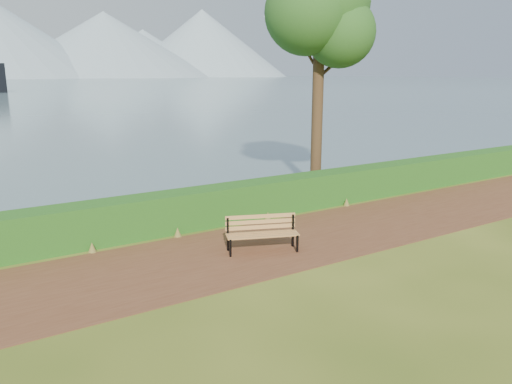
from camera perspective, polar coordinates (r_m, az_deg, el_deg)
ground at (r=11.44m, az=0.30°, el=-6.99°), size 140.00×140.00×0.00m
path at (r=11.68m, az=-0.49°, el=-6.53°), size 40.00×3.40×0.01m
hedge at (r=13.45m, az=-5.63°, el=-1.66°), size 32.00×0.85×1.00m
bench at (r=11.45m, az=0.66°, el=-4.45°), size 1.70×1.03×0.83m
tree at (r=17.18m, az=7.36°, el=20.04°), size 4.09×3.35×8.05m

